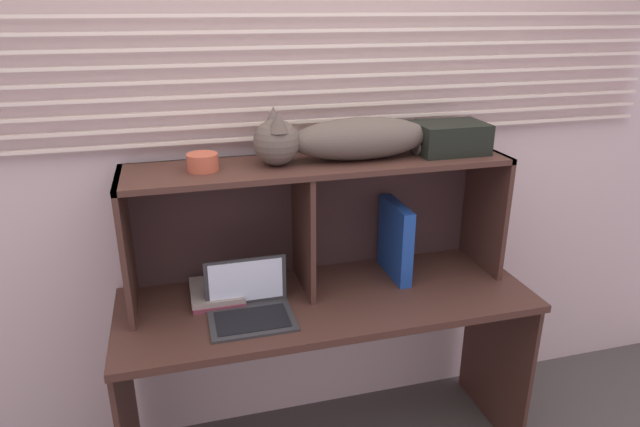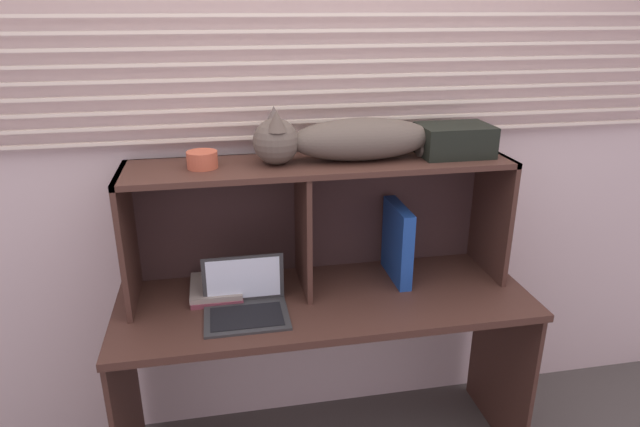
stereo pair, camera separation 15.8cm
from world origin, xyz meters
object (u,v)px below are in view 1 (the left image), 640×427
object	(u,v)px
laptop	(250,306)
book_stack	(217,292)
small_basket	(203,162)
storage_box	(450,138)
cat	(347,139)
binder_upright	(395,240)

from	to	relation	value
laptop	book_stack	distance (m)	0.20
small_basket	storage_box	size ratio (longest dim) A/B	0.40
laptop	small_basket	size ratio (longest dim) A/B	2.76
cat	laptop	world-z (taller)	cat
cat	storage_box	bearing A→B (deg)	-0.00
binder_upright	storage_box	world-z (taller)	storage_box
cat	book_stack	bearing A→B (deg)	179.84
book_stack	storage_box	world-z (taller)	storage_box
storage_box	small_basket	bearing A→B (deg)	180.00
laptop	small_basket	distance (m)	0.55
cat	book_stack	distance (m)	0.78
cat	small_basket	bearing A→B (deg)	-180.00
book_stack	storage_box	size ratio (longest dim) A/B	0.86
cat	laptop	distance (m)	0.72
book_stack	storage_box	xyz separation A→B (m)	(0.96, -0.00, 0.56)
cat	small_basket	distance (m)	0.54
cat	binder_upright	distance (m)	0.49
book_stack	small_basket	xyz separation A→B (m)	(-0.02, -0.00, 0.53)
laptop	book_stack	world-z (taller)	laptop
cat	binder_upright	size ratio (longest dim) A/B	2.98
binder_upright	small_basket	world-z (taller)	small_basket
book_stack	cat	bearing A→B (deg)	-0.16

